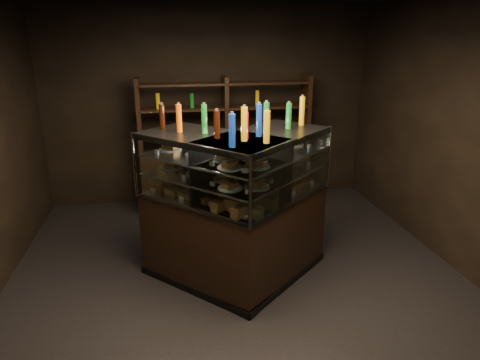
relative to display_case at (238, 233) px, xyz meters
name	(u,v)px	position (x,y,z in m)	size (l,w,h in m)	color
ground	(237,275)	(-0.01, 0.05, -0.54)	(5.00, 5.00, 0.00)	black
room_shell	(236,102)	(-0.01, 0.05, 1.40)	(5.02, 5.02, 3.01)	black
display_case	(238,233)	(0.00, 0.00, 0.00)	(2.15, 1.59, 1.63)	black
food_display	(238,174)	(0.00, -0.01, 0.67)	(1.67, 1.07, 0.49)	#CB8248
bottles_top	(238,121)	(0.00, 0.00, 1.22)	(1.49, 0.93, 0.30)	#147223
potted_conifer	(280,224)	(0.55, 0.30, -0.07)	(0.38, 0.38, 0.82)	black
back_shelving	(226,169)	(0.18, 2.10, 0.06)	(2.54, 0.44, 2.00)	black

